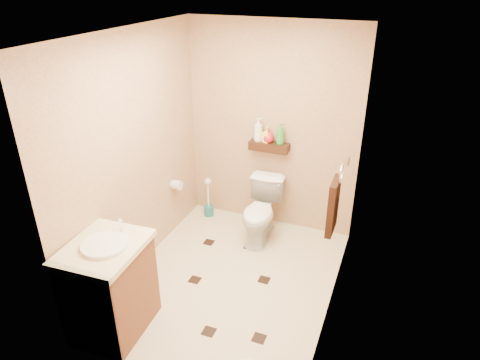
% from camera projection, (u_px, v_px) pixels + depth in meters
% --- Properties ---
extents(ground, '(2.50, 2.50, 0.00)m').
position_uv_depth(ground, '(231.00, 280.00, 4.35)').
color(ground, beige).
rests_on(ground, ground).
extents(wall_back, '(2.00, 0.04, 2.40)m').
position_uv_depth(wall_back, '(272.00, 129.00, 4.86)').
color(wall_back, tan).
rests_on(wall_back, ground).
extents(wall_front, '(2.00, 0.04, 2.40)m').
position_uv_depth(wall_front, '(155.00, 251.00, 2.78)').
color(wall_front, tan).
rests_on(wall_front, ground).
extents(wall_left, '(0.04, 2.50, 2.40)m').
position_uv_depth(wall_left, '(134.00, 157.00, 4.15)').
color(wall_left, tan).
rests_on(wall_left, ground).
extents(wall_right, '(0.04, 2.50, 2.40)m').
position_uv_depth(wall_right, '(342.00, 193.00, 3.49)').
color(wall_right, tan).
rests_on(wall_right, ground).
extents(ceiling, '(2.00, 2.50, 0.02)m').
position_uv_depth(ceiling, '(227.00, 33.00, 3.29)').
color(ceiling, white).
rests_on(ceiling, wall_back).
extents(wall_shelf, '(0.46, 0.14, 0.10)m').
position_uv_depth(wall_shelf, '(269.00, 147.00, 4.88)').
color(wall_shelf, '#391F0F').
rests_on(wall_shelf, wall_back).
extents(floor_accents, '(1.12, 1.43, 0.01)m').
position_uv_depth(floor_accents, '(230.00, 282.00, 4.32)').
color(floor_accents, black).
rests_on(floor_accents, ground).
extents(toilet, '(0.43, 0.71, 0.70)m').
position_uv_depth(toilet, '(261.00, 212.00, 4.88)').
color(toilet, white).
rests_on(toilet, ground).
extents(vanity, '(0.62, 0.73, 0.99)m').
position_uv_depth(vanity, '(110.00, 287.00, 3.60)').
color(vanity, brown).
rests_on(vanity, ground).
extents(toilet_brush, '(0.12, 0.12, 0.53)m').
position_uv_depth(toilet_brush, '(209.00, 202.00, 5.41)').
color(toilet_brush, '#1A6A67').
rests_on(toilet_brush, ground).
extents(towel_ring, '(0.12, 0.30, 0.76)m').
position_uv_depth(towel_ring, '(334.00, 204.00, 3.84)').
color(towel_ring, silver).
rests_on(towel_ring, wall_right).
extents(toilet_paper, '(0.12, 0.11, 0.12)m').
position_uv_depth(toilet_paper, '(177.00, 185.00, 4.94)').
color(toilet_paper, silver).
rests_on(toilet_paper, wall_left).
extents(bottle_a, '(0.15, 0.15, 0.27)m').
position_uv_depth(bottle_a, '(258.00, 130.00, 4.84)').
color(bottle_a, silver).
rests_on(bottle_a, wall_shelf).
extents(bottle_b, '(0.10, 0.10, 0.18)m').
position_uv_depth(bottle_b, '(267.00, 135.00, 4.82)').
color(bottle_b, yellow).
rests_on(bottle_b, wall_shelf).
extents(bottle_c, '(0.16, 0.16, 0.16)m').
position_uv_depth(bottle_c, '(269.00, 136.00, 4.82)').
color(bottle_c, red).
rests_on(bottle_c, wall_shelf).
extents(bottle_d, '(0.13, 0.13, 0.24)m').
position_uv_depth(bottle_d, '(280.00, 134.00, 4.76)').
color(bottle_d, '#2E8C31').
rests_on(bottle_d, wall_shelf).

